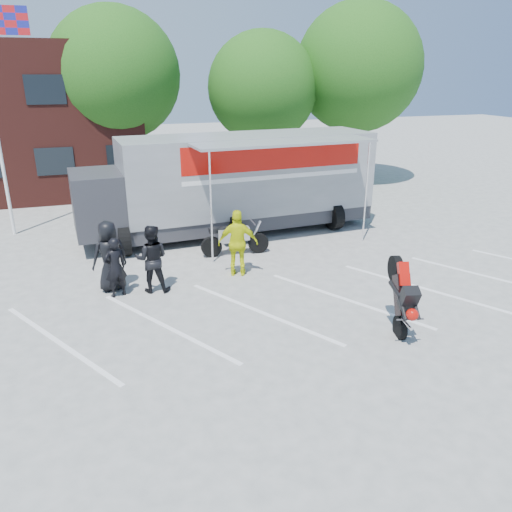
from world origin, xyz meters
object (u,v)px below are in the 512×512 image
transporter_truck (237,232)px  spectator_leather_c (152,259)px  stunt_bike_rider (391,324)px  spectator_hivis (238,243)px  parked_motorcycle (235,255)px  tree_left (115,75)px  spectator_leather_a (110,256)px  spectator_leather_b (115,267)px  tree_mid (263,88)px  tree_right (358,68)px

transporter_truck → spectator_leather_c: (-3.69, -4.52, 0.94)m
stunt_bike_rider → spectator_leather_c: size_ratio=1.02×
spectator_hivis → parked_motorcycle: bearing=-84.2°
tree_left → parked_motorcycle: size_ratio=3.74×
spectator_leather_a → spectator_leather_b: (0.10, -0.49, -0.16)m
tree_mid → transporter_truck: 9.49m
tree_mid → spectator_leather_a: 14.60m
transporter_truck → spectator_leather_b: transporter_truck is taller
spectator_leather_c → spectator_hivis: spectator_hivis is taller
parked_motorcycle → tree_left: bearing=17.9°
tree_mid → parked_motorcycle: 11.72m
spectator_hivis → spectator_leather_c: bearing=27.3°
spectator_leather_c → spectator_hivis: (2.55, 0.39, 0.05)m
spectator_leather_c → tree_left: bearing=-76.5°
tree_mid → parked_motorcycle: size_ratio=3.32×
tree_right → spectator_hivis: 15.37m
tree_left → stunt_bike_rider: size_ratio=4.47×
tree_right → spectator_leather_a: size_ratio=4.62×
tree_left → spectator_leather_c: (-0.20, -12.81, -4.62)m
stunt_bike_rider → tree_left: bearing=120.1°
stunt_bike_rider → spectator_leather_c: bearing=157.3°
stunt_bike_rider → spectator_leather_a: bearing=159.3°
spectator_leather_a → spectator_leather_c: spectator_leather_a is taller
tree_mid → tree_left: bearing=171.9°
transporter_truck → spectator_leather_c: 5.91m
parked_motorcycle → spectator_leather_b: (-3.91, -2.11, 0.83)m
spectator_leather_a → spectator_hivis: spectator_hivis is taller
tree_right → stunt_bike_rider: bearing=-115.0°
parked_motorcycle → spectator_hivis: 2.00m
tree_right → transporter_truck: (-8.51, -6.80, -5.88)m
spectator_leather_b → spectator_hivis: 3.55m
transporter_truck → spectator_hivis: size_ratio=5.66×
tree_mid → spectator_hivis: bearing=-112.1°
tree_mid → spectator_leather_a: size_ratio=3.89×
tree_mid → spectator_leather_b: tree_mid is taller
spectator_leather_c → spectator_leather_a: bearing=-8.5°
stunt_bike_rider → spectator_hivis: size_ratio=0.97×
tree_left → spectator_leather_a: size_ratio=4.38×
parked_motorcycle → spectator_leather_b: size_ratio=1.40×
tree_left → stunt_bike_rider: 18.17m
tree_right → tree_left: bearing=172.9°
spectator_hivis → tree_mid: bearing=-93.4°
spectator_leather_a → spectator_hivis: bearing=164.2°
parked_motorcycle → spectator_hivis: spectator_hivis is taller
tree_left → stunt_bike_rider: bearing=-73.3°
tree_left → tree_mid: tree_left is taller
tree_right → spectator_leather_c: tree_right is taller
tree_right → stunt_bike_rider: tree_right is taller
tree_mid → spectator_hivis: 12.95m
transporter_truck → tree_mid: bearing=60.6°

